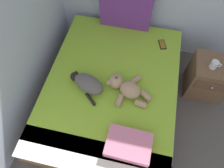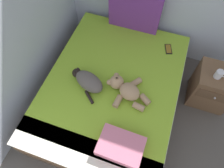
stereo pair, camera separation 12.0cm
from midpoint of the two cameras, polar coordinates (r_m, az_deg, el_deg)
The scene contains 8 objects.
bed at distance 2.44m, azimuth 1.54°, elevation -2.34°, with size 1.47×1.92×0.48m.
patterned_cushion at distance 2.61m, azimuth 7.75°, elevation 19.47°, with size 0.62×0.12×0.49m.
cat at distance 2.16m, azimuth -5.17°, elevation 0.82°, with size 0.42×0.36×0.15m.
teddy_bear at distance 2.11m, azimuth 5.46°, elevation -1.50°, with size 0.50×0.41×0.16m.
cell_phone at distance 2.60m, azimuth 16.71°, elevation 9.22°, with size 0.11×0.16×0.01m.
throw_pillow at distance 1.91m, azimuth 4.33°, elevation -16.97°, with size 0.40×0.28×0.11m, color #D1728C.
nightstand at distance 2.74m, azimuth 27.21°, elevation -0.83°, with size 0.45×0.42×0.53m.
mug at distance 2.47m, azimuth 28.87°, elevation 2.30°, with size 0.12×0.08×0.09m.
Camera 2 is at (1.28, 1.66, 2.39)m, focal length 32.92 mm.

